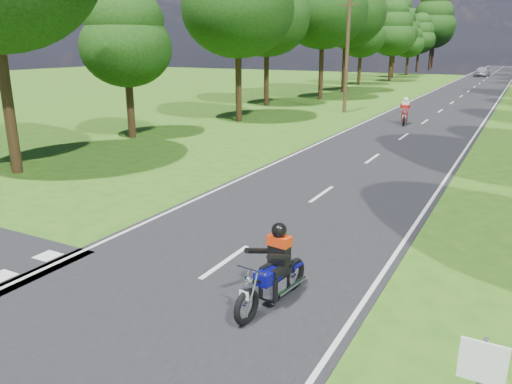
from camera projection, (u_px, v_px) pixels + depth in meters
The scene contains 8 objects.
ground at pixel (171, 301), 9.61m from camera, with size 160.00×160.00×0.00m, color #2A5714.
main_road at pixel (468, 91), 51.78m from camera, with size 7.00×140.00×0.02m, color black.
road_markings at pixel (465, 93), 50.26m from camera, with size 7.40×140.00×0.01m.
treeline at pixel (500, 12), 57.27m from camera, with size 40.00×115.35×14.78m.
telegraph_pole at pixel (347, 54), 34.80m from camera, with size 1.20×0.26×8.00m.
rider_near_blue at pixel (272, 266), 9.18m from camera, with size 0.64×1.91×1.59m, color #0B0C7F, non-canonical shape.
rider_far_red at pixel (405, 111), 30.35m from camera, with size 0.65×1.94×1.62m, color #A10C10, non-canonical shape.
distant_car at pixel (483, 71), 74.93m from camera, with size 1.80×4.48×1.53m, color #AEB0B5.
Camera 1 is at (5.54, -6.80, 4.76)m, focal length 35.00 mm.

